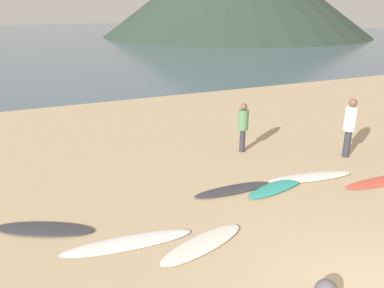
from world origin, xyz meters
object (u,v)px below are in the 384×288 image
at_px(person_1, 350,123).
at_px(surfboard_2, 202,244).
at_px(surfboard_5, 310,177).
at_px(surfboard_0, 44,229).
at_px(person_0, 243,124).
at_px(surfboard_3, 233,190).
at_px(surfboard_1, 128,243).
at_px(surfboard_4, 278,186).

bearing_deg(person_1, surfboard_2, 58.09).
bearing_deg(surfboard_5, surfboard_2, -149.13).
bearing_deg(surfboard_0, person_0, 48.06).
bearing_deg(surfboard_2, surfboard_0, 129.62).
distance_m(surfboard_0, surfboard_3, 4.33).
distance_m(surfboard_1, surfboard_4, 4.12).
xyz_separation_m(surfboard_2, surfboard_5, (3.88, 1.50, 0.01)).
bearing_deg(person_1, surfboard_5, 58.29).
height_order(surfboard_0, surfboard_3, surfboard_3).
height_order(surfboard_5, person_1, person_1).
relative_size(surfboard_2, surfboard_4, 0.96).
relative_size(surfboard_2, surfboard_5, 0.82).
bearing_deg(surfboard_4, surfboard_1, 177.84).
distance_m(person_0, person_1, 3.10).
distance_m(surfboard_1, person_0, 5.71).
relative_size(surfboard_4, surfboard_5, 0.86).
distance_m(surfboard_1, person_1, 7.43).
height_order(surfboard_2, person_0, person_0).
relative_size(surfboard_0, person_1, 1.14).
distance_m(surfboard_0, surfboard_5, 6.56).
bearing_deg(surfboard_0, surfboard_3, 27.22).
relative_size(surfboard_2, person_1, 1.10).
relative_size(surfboard_0, surfboard_2, 1.04).
relative_size(surfboard_5, person_1, 1.34).
distance_m(surfboard_2, surfboard_5, 4.16).
bearing_deg(surfboard_5, person_0, 113.40).
height_order(surfboard_0, surfboard_1, surfboard_1).
relative_size(surfboard_1, person_1, 1.40).
height_order(person_0, person_1, person_1).
bearing_deg(surfboard_5, surfboard_1, -160.50).
relative_size(surfboard_2, surfboard_3, 0.96).
height_order(surfboard_2, surfboard_4, surfboard_4).
relative_size(surfboard_1, surfboard_4, 1.22).
distance_m(surfboard_0, surfboard_4, 5.46).
bearing_deg(surfboard_5, surfboard_3, -175.76).
bearing_deg(surfboard_3, person_0, 55.25).
bearing_deg(surfboard_1, person_1, 18.83).
height_order(surfboard_1, person_1, person_1).
bearing_deg(surfboard_3, surfboard_1, -157.89).
distance_m(surfboard_5, person_1, 2.39).
bearing_deg(surfboard_5, surfboard_0, -172.68).
height_order(surfboard_1, person_0, person_0).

